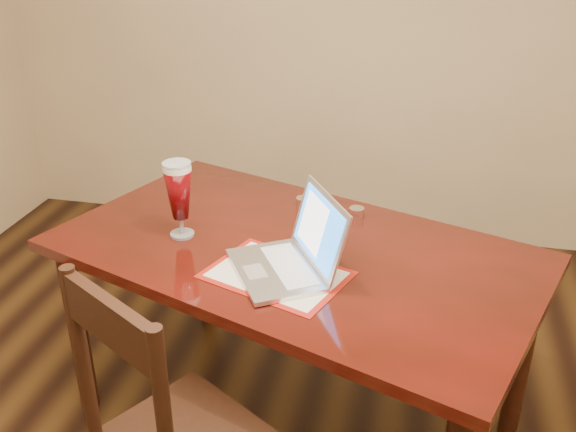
# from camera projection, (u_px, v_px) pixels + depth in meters

# --- Properties ---
(dining_table) EXTENTS (1.95, 1.50, 1.10)m
(dining_table) POSITION_uv_depth(u_px,v_px,m) (291.00, 269.00, 2.35)
(dining_table) COLOR #430C09
(dining_table) RESTS_ON ground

